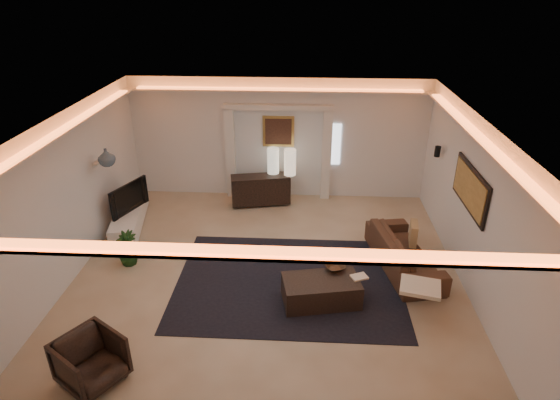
# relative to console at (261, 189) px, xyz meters

# --- Properties ---
(floor) EXTENTS (7.00, 7.00, 0.00)m
(floor) POSITION_rel_console_xyz_m (0.39, -2.90, -0.40)
(floor) COLOR #C4B295
(floor) RESTS_ON ground
(ceiling) EXTENTS (7.00, 7.00, 0.00)m
(ceiling) POSITION_rel_console_xyz_m (0.39, -2.90, 2.50)
(ceiling) COLOR white
(ceiling) RESTS_ON ground
(wall_back) EXTENTS (7.00, 0.00, 7.00)m
(wall_back) POSITION_rel_console_xyz_m (0.39, 0.60, 1.05)
(wall_back) COLOR white
(wall_back) RESTS_ON ground
(wall_front) EXTENTS (7.00, 0.00, 7.00)m
(wall_front) POSITION_rel_console_xyz_m (0.39, -6.40, 1.05)
(wall_front) COLOR white
(wall_front) RESTS_ON ground
(wall_left) EXTENTS (0.00, 7.00, 7.00)m
(wall_left) POSITION_rel_console_xyz_m (-3.11, -2.90, 1.05)
(wall_left) COLOR white
(wall_left) RESTS_ON ground
(wall_right) EXTENTS (0.00, 7.00, 7.00)m
(wall_right) POSITION_rel_console_xyz_m (3.89, -2.90, 1.05)
(wall_right) COLOR white
(wall_right) RESTS_ON ground
(cove_soffit) EXTENTS (7.00, 7.00, 0.04)m
(cove_soffit) POSITION_rel_console_xyz_m (0.39, -2.90, 2.22)
(cove_soffit) COLOR silver
(cove_soffit) RESTS_ON ceiling
(daylight_slit) EXTENTS (0.25, 0.03, 1.00)m
(daylight_slit) POSITION_rel_console_xyz_m (1.74, 0.58, 0.95)
(daylight_slit) COLOR white
(daylight_slit) RESTS_ON wall_back
(area_rug) EXTENTS (4.00, 3.00, 0.01)m
(area_rug) POSITION_rel_console_xyz_m (0.79, -3.10, -0.39)
(area_rug) COLOR black
(area_rug) RESTS_ON ground
(pilaster_left) EXTENTS (0.22, 0.20, 2.20)m
(pilaster_left) POSITION_rel_console_xyz_m (-0.76, 0.50, 0.70)
(pilaster_left) COLOR silver
(pilaster_left) RESTS_ON ground
(pilaster_right) EXTENTS (0.22, 0.20, 2.20)m
(pilaster_right) POSITION_rel_console_xyz_m (1.54, 0.50, 0.70)
(pilaster_right) COLOR silver
(pilaster_right) RESTS_ON ground
(alcove_header) EXTENTS (2.52, 0.20, 0.12)m
(alcove_header) POSITION_rel_console_xyz_m (0.39, 0.50, 1.85)
(alcove_header) COLOR silver
(alcove_header) RESTS_ON wall_back
(painting_frame) EXTENTS (0.74, 0.04, 0.74)m
(painting_frame) POSITION_rel_console_xyz_m (0.39, 0.57, 1.25)
(painting_frame) COLOR tan
(painting_frame) RESTS_ON wall_back
(painting_canvas) EXTENTS (0.62, 0.02, 0.62)m
(painting_canvas) POSITION_rel_console_xyz_m (0.39, 0.55, 1.25)
(painting_canvas) COLOR #4C2D1E
(painting_canvas) RESTS_ON wall_back
(art_panel_frame) EXTENTS (0.04, 1.64, 0.74)m
(art_panel_frame) POSITION_rel_console_xyz_m (3.86, -2.60, 1.30)
(art_panel_frame) COLOR black
(art_panel_frame) RESTS_ON wall_right
(art_panel_gold) EXTENTS (0.02, 1.50, 0.62)m
(art_panel_gold) POSITION_rel_console_xyz_m (3.83, -2.60, 1.30)
(art_panel_gold) COLOR tan
(art_panel_gold) RESTS_ON wall_right
(wall_sconce) EXTENTS (0.12, 0.12, 0.22)m
(wall_sconce) POSITION_rel_console_xyz_m (3.77, -0.70, 1.28)
(wall_sconce) COLOR black
(wall_sconce) RESTS_ON wall_right
(wall_niche) EXTENTS (0.10, 0.55, 0.04)m
(wall_niche) POSITION_rel_console_xyz_m (-3.05, -1.50, 1.25)
(wall_niche) COLOR silver
(wall_niche) RESTS_ON wall_left
(console) EXTENTS (1.43, 0.70, 0.68)m
(console) POSITION_rel_console_xyz_m (0.00, 0.00, 0.00)
(console) COLOR black
(console) RESTS_ON ground
(lamp_left) EXTENTS (0.33, 0.33, 0.61)m
(lamp_left) POSITION_rel_console_xyz_m (0.29, 0.21, 0.69)
(lamp_left) COLOR beige
(lamp_left) RESTS_ON console
(lamp_right) EXTENTS (0.29, 0.29, 0.62)m
(lamp_right) POSITION_rel_console_xyz_m (0.68, 0.13, 0.69)
(lamp_right) COLOR beige
(lamp_right) RESTS_ON console
(media_ledge) EXTENTS (0.91, 2.16, 0.39)m
(media_ledge) POSITION_rel_console_xyz_m (-2.76, -1.21, -0.17)
(media_ledge) COLOR white
(media_ledge) RESTS_ON ground
(tv) EXTENTS (1.06, 0.53, 0.63)m
(tv) POSITION_rel_console_xyz_m (-2.76, -1.26, 0.36)
(tv) COLOR black
(tv) RESTS_ON media_ledge
(figurine) EXTENTS (0.18, 0.18, 0.40)m
(figurine) POSITION_rel_console_xyz_m (-2.76, -0.90, 0.24)
(figurine) COLOR black
(figurine) RESTS_ON media_ledge
(ginger_jar) EXTENTS (0.43, 0.43, 0.34)m
(ginger_jar) POSITION_rel_console_xyz_m (-2.76, -1.83, 1.44)
(ginger_jar) COLOR #41535D
(ginger_jar) RESTS_ON wall_niche
(plant) EXTENTS (0.43, 0.43, 0.67)m
(plant) POSITION_rel_console_xyz_m (-2.27, -2.67, -0.06)
(plant) COLOR #183A14
(plant) RESTS_ON ground
(sofa) EXTENTS (2.27, 1.24, 0.63)m
(sofa) POSITION_rel_console_xyz_m (2.92, -2.46, -0.09)
(sofa) COLOR #48331F
(sofa) RESTS_ON ground
(throw_blanket) EXTENTS (0.72, 0.64, 0.07)m
(throw_blanket) POSITION_rel_console_xyz_m (2.90, -3.87, 0.15)
(throw_blanket) COLOR #FFF3BF
(throw_blanket) RESTS_ON sofa
(throw_pillow) EXTENTS (0.19, 0.44, 0.43)m
(throw_pillow) POSITION_rel_console_xyz_m (3.12, -2.17, 0.15)
(throw_pillow) COLOR tan
(throw_pillow) RESTS_ON sofa
(coffee_table) EXTENTS (1.37, 0.91, 0.47)m
(coffee_table) POSITION_rel_console_xyz_m (1.35, -3.62, -0.20)
(coffee_table) COLOR black
(coffee_table) RESTS_ON ground
(bowl) EXTENTS (0.45, 0.45, 0.08)m
(bowl) POSITION_rel_console_xyz_m (1.59, -3.28, 0.05)
(bowl) COLOR #442F1E
(bowl) RESTS_ON coffee_table
(magazine) EXTENTS (0.31, 0.28, 0.03)m
(magazine) POSITION_rel_console_xyz_m (1.98, -3.52, 0.02)
(magazine) COLOR beige
(magazine) RESTS_ON coffee_table
(armchair) EXTENTS (1.06, 1.05, 0.70)m
(armchair) POSITION_rel_console_xyz_m (-1.76, -5.50, -0.05)
(armchair) COLOR black
(armchair) RESTS_ON ground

